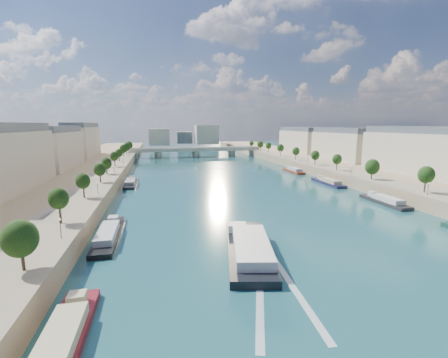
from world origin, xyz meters
name	(u,v)px	position (x,y,z in m)	size (l,w,h in m)	color
ground	(231,185)	(0.00, 100.00, 0.00)	(700.00, 700.00, 0.00)	#0D353A
quay_left	(62,186)	(-72.00, 100.00, 2.50)	(44.00, 520.00, 5.00)	#9E8460
quay_right	(365,174)	(72.00, 100.00, 2.50)	(44.00, 520.00, 5.00)	#9E8460
pave_left	(100,179)	(-57.00, 100.00, 5.05)	(14.00, 520.00, 0.10)	gray
pave_right	(340,170)	(57.00, 100.00, 5.05)	(14.00, 520.00, 0.10)	gray
trees_left	(105,165)	(-55.00, 102.00, 10.48)	(4.80, 268.80, 8.26)	#382B1E
trees_right	(326,157)	(55.00, 110.00, 10.48)	(4.80, 268.80, 8.26)	#382B1E
lamps_left	(107,176)	(-52.50, 90.00, 7.78)	(0.36, 200.36, 4.28)	black
lamps_right	(327,164)	(52.50, 105.00, 7.78)	(0.36, 200.36, 4.28)	black
buildings_left	(35,151)	(-85.00, 112.00, 16.45)	(16.00, 226.00, 23.20)	#C2AF95
buildings_right	(373,145)	(85.00, 112.00, 16.45)	(16.00, 226.00, 23.20)	#C2AF95
skyline	(188,136)	(3.19, 319.52, 14.66)	(79.00, 42.00, 22.00)	#C2AF95
bridge	(196,151)	(0.00, 225.29, 5.08)	(112.00, 12.00, 8.15)	#C1B79E
tour_barge	(249,248)	(-14.18, 25.96, 1.25)	(15.32, 32.43, 4.24)	black
wake	(278,294)	(-14.18, 9.45, 0.02)	(13.01, 26.00, 0.04)	silver
moored_barges_left	(104,246)	(-45.50, 34.87, 0.84)	(5.00, 156.13, 3.60)	#151D2F
moored_barges_right	(386,202)	(45.50, 54.38, 0.84)	(5.00, 161.93, 3.60)	black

